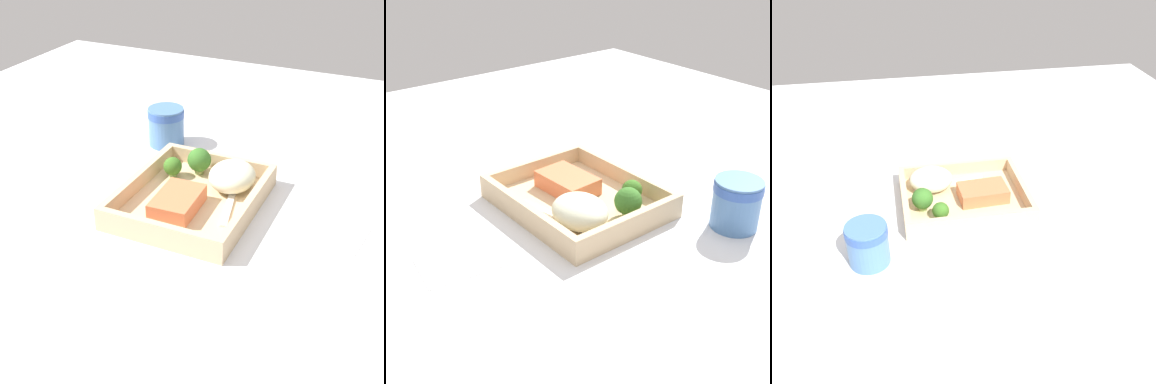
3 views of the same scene
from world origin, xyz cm
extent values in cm
cube|color=silver|center=(0.00, 0.00, -1.00)|extent=(160.00, 160.00, 2.00)
cube|color=#CEB187|center=(0.00, 0.00, 0.60)|extent=(26.06, 21.53, 1.20)
cube|color=#CEB187|center=(0.00, -10.16, 2.63)|extent=(26.06, 1.20, 2.85)
cube|color=#CEB187|center=(0.00, 10.16, 2.63)|extent=(26.06, 1.20, 2.85)
cube|color=#CEB187|center=(-12.43, 0.00, 2.63)|extent=(1.20, 19.13, 2.85)
cube|color=#CEB187|center=(12.43, 0.00, 2.63)|extent=(1.20, 19.13, 2.85)
cube|color=#E27247|center=(-3.86, 0.82, 2.64)|extent=(10.30, 7.08, 2.88)
ellipsoid|color=#E5E7C4|center=(6.35, -4.72, 3.63)|extent=(9.31, 7.98, 4.86)
cylinder|color=#7FA561|center=(5.83, 6.51, 1.80)|extent=(1.27, 1.27, 1.21)
sphere|color=#396C22|center=(5.83, 6.51, 3.33)|extent=(3.35, 3.35, 3.35)
cylinder|color=#819752|center=(8.96, 2.67, 1.99)|extent=(1.64, 1.64, 1.59)
sphere|color=#366C26|center=(8.96, 2.67, 3.98)|extent=(4.32, 4.32, 4.32)
cube|color=silver|center=(0.56, -6.49, 1.42)|extent=(12.34, 3.78, 0.44)
cube|color=silver|center=(8.27, -4.77, 1.42)|extent=(3.80, 2.89, 0.44)
cylinder|color=#4B77AE|center=(19.81, 14.94, 3.96)|extent=(7.25, 7.25, 7.93)
cylinder|color=#3356A8|center=(19.81, 14.94, 6.81)|extent=(7.47, 7.47, 1.43)
cube|color=white|center=(1.72, -22.33, 0.12)|extent=(10.54, 12.97, 0.24)
camera|label=1|loc=(-69.74, -32.11, 48.22)|focal=50.00mm
camera|label=2|loc=(60.03, -47.92, 43.62)|focal=50.00mm
camera|label=3|loc=(14.16, 76.89, 55.04)|focal=42.00mm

